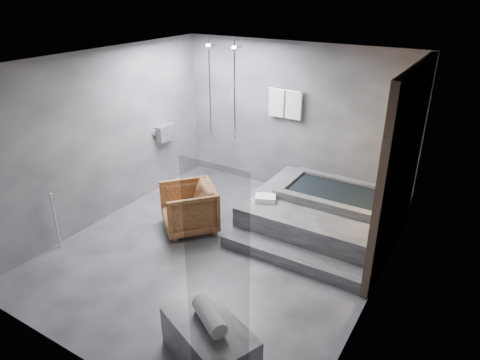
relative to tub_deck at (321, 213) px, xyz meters
The scene contains 7 objects.
room 2.02m from the tub_deck, 118.47° to the right, with size 5.00×5.04×2.82m.
tub_deck is the anchor object (origin of this frame).
tub_step 1.19m from the tub_deck, 90.00° to the right, with size 2.20×0.36×0.18m, color #353538.
concrete_bench 3.23m from the tub_deck, 89.70° to the right, with size 1.07×0.59×0.48m, color #353538.
driftwood_chair 2.18m from the tub_deck, 146.92° to the right, with size 0.82×0.84×0.77m, color #4F2B13.
rolled_towel 3.23m from the tub_deck, 89.83° to the right, with size 0.18×0.18×0.51m, color white.
deck_towel 0.98m from the tub_deck, 146.63° to the right, with size 0.32×0.24×0.09m, color white.
Camera 1 is at (3.10, -4.51, 3.69)m, focal length 32.00 mm.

